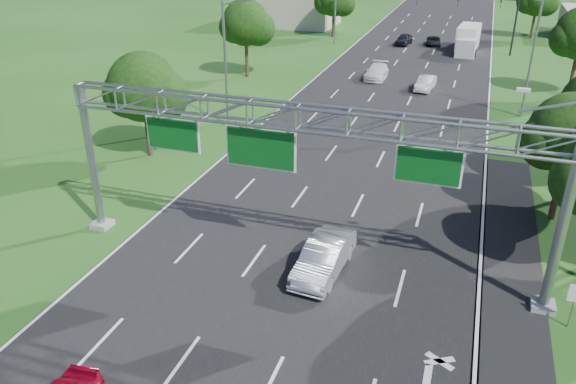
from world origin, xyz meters
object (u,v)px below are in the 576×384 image
at_px(regulatory_sign, 575,297).
at_px(box_truck, 468,40).
at_px(traffic_signal, 486,11).
at_px(silver_sedan, 324,257).
at_px(sign_gantry, 299,131).

relative_size(regulatory_sign, box_truck, 0.25).
bearing_deg(regulatory_sign, traffic_signal, 95.20).
xyz_separation_m(traffic_signal, silver_sedan, (-5.76, -53.36, -4.34)).
bearing_deg(regulatory_sign, box_truck, 96.95).
bearing_deg(silver_sedan, box_truck, 90.09).
height_order(traffic_signal, silver_sedan, traffic_signal).
distance_m(regulatory_sign, silver_sedan, 10.72).
height_order(regulatory_sign, traffic_signal, traffic_signal).
bearing_deg(sign_gantry, regulatory_sign, -4.83).
height_order(regulatory_sign, silver_sedan, regulatory_sign).
height_order(regulatory_sign, box_truck, box_truck).
height_order(silver_sedan, box_truck, box_truck).
bearing_deg(regulatory_sign, silver_sedan, 176.44).
bearing_deg(traffic_signal, sign_gantry, -97.68).
relative_size(traffic_signal, box_truck, 1.44).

